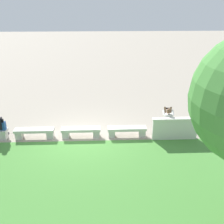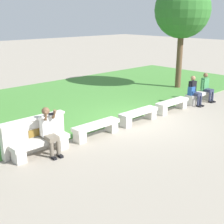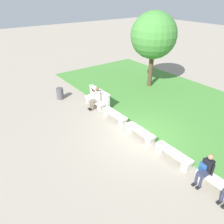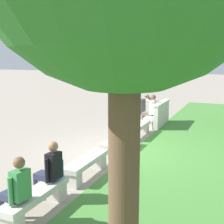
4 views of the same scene
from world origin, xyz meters
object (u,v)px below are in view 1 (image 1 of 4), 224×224
(bench_main, at_px, (172,130))
(trash_bin, at_px, (211,115))
(person_distant, at_px, (0,124))
(bench_mid, at_px, (81,131))
(backpack, at_px, (2,126))
(bench_far, at_px, (34,132))
(bench_near, at_px, (127,130))
(person_photographer, at_px, (167,120))

(bench_main, relative_size, trash_bin, 2.26)
(person_distant, bearing_deg, bench_mid, 178.90)
(person_distant, bearing_deg, backpack, 155.79)
(bench_far, bearing_deg, bench_near, 180.00)
(bench_main, height_order, backpack, backpack)
(bench_main, xyz_separation_m, trash_bin, (-2.24, -1.25, 0.08))
(bench_far, xyz_separation_m, trash_bin, (-8.26, -1.25, 0.08))
(bench_far, distance_m, person_photographer, 5.81)
(person_photographer, relative_size, person_distant, 1.05)
(bench_far, xyz_separation_m, person_photographer, (-5.79, -0.08, 0.44))
(person_distant, bearing_deg, person_photographer, -179.91)
(person_photographer, height_order, backpack, person_photographer)
(bench_near, bearing_deg, person_photographer, -177.51)
(bench_near, height_order, bench_far, same)
(trash_bin, bearing_deg, backpack, 7.33)
(backpack, bearing_deg, person_distant, -24.21)
(bench_mid, distance_m, trash_bin, 6.38)
(bench_near, xyz_separation_m, bench_far, (4.02, 0.00, 0.00))
(person_distant, xyz_separation_m, backpack, (-0.12, 0.05, -0.05))
(bench_near, relative_size, person_distant, 1.35)
(bench_far, bearing_deg, backpack, -0.58)
(bench_near, xyz_separation_m, bench_mid, (2.01, 0.00, 0.00))
(bench_near, distance_m, backpack, 5.36)
(bench_main, distance_m, person_photographer, 0.51)
(person_distant, relative_size, trash_bin, 1.68)
(bench_near, xyz_separation_m, backpack, (5.35, -0.01, 0.33))
(bench_main, xyz_separation_m, person_distant, (7.47, -0.07, 0.38))
(bench_far, height_order, person_photographer, person_photographer)
(person_photographer, bearing_deg, trash_bin, -154.64)
(bench_mid, xyz_separation_m, backpack, (3.34, -0.01, 0.33))
(bench_far, bearing_deg, person_distant, -2.63)
(bench_mid, relative_size, person_distant, 1.35)
(bench_main, bearing_deg, trash_bin, -150.87)
(bench_mid, bearing_deg, person_distant, -1.10)
(person_photographer, bearing_deg, bench_far, 0.77)
(bench_near, relative_size, backpack, 3.96)
(bench_mid, bearing_deg, bench_far, 0.00)
(bench_near, height_order, trash_bin, trash_bin)
(bench_main, distance_m, person_distant, 7.48)
(bench_main, height_order, trash_bin, trash_bin)
(bench_mid, distance_m, backpack, 3.35)
(trash_bin, bearing_deg, person_photographer, 25.36)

